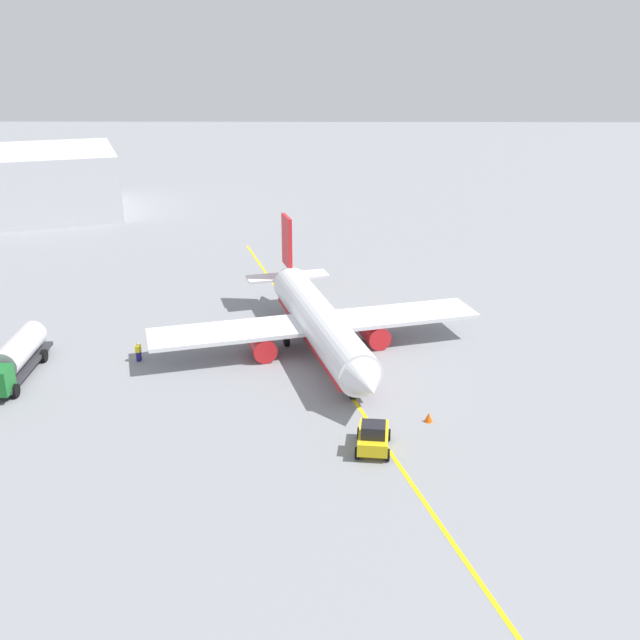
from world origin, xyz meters
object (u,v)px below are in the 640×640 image
airplane (318,322)px  safety_cone_nose (429,417)px  fuel_tanker (15,357)px  pushback_tug (373,437)px  refueling_worker (138,352)px

airplane → safety_cone_nose: 15.59m
airplane → fuel_tanker: (5.89, -24.81, -0.85)m
airplane → fuel_tanker: bearing=-76.6°
airplane → fuel_tanker: 25.51m
fuel_tanker → pushback_tug: fuel_tanker is taller
pushback_tug → safety_cone_nose: 5.82m
fuel_tanker → pushback_tug: size_ratio=2.81×
airplane → refueling_worker: size_ratio=17.49×
airplane → refueling_worker: bearing=-80.2°
pushback_tug → safety_cone_nose: (-3.89, 4.27, -0.66)m
safety_cone_nose → pushback_tug: bearing=-47.7°
fuel_tanker → refueling_worker: 9.86m
fuel_tanker → safety_cone_nose: bearing=77.7°
refueling_worker → safety_cone_nose: bearing=66.3°
fuel_tanker → safety_cone_nose: 33.78m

